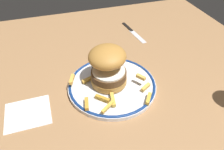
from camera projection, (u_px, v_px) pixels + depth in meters
ground_plane at (115, 87)px, 67.84cm from camera, size 112.65×107.48×4.00cm
dinner_plate at (112, 85)px, 64.31cm from camera, size 25.90×25.90×1.60cm
burger at (108, 65)px, 61.18cm from camera, size 15.21×15.20×11.17cm
fries_pile at (108, 86)px, 61.54cm from camera, size 22.39×23.83×2.83cm
knife at (132, 30)px, 90.55cm from camera, size 3.84×18.04×0.70cm
napkin at (28, 113)px, 56.90cm from camera, size 11.59×10.51×0.40cm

